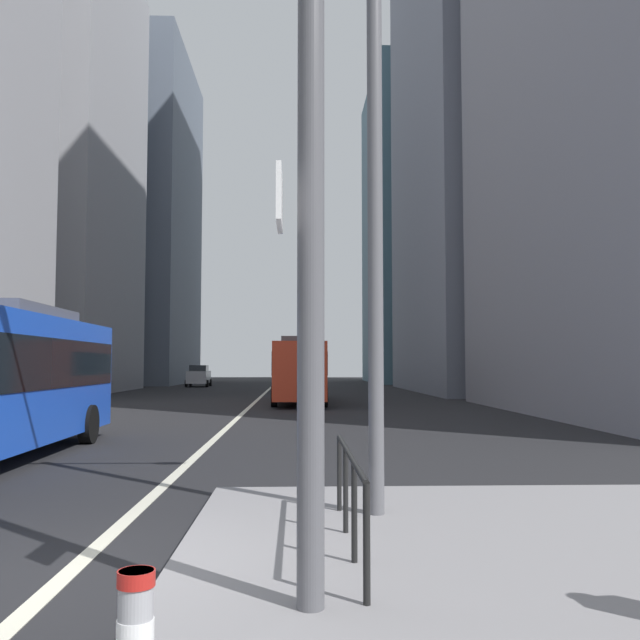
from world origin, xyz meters
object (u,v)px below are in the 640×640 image
(car_receding_near, at_px, (297,377))
(traffic_signal_gantry, at_px, (32,106))
(street_lamp_post, at_px, (375,119))
(car_oncoming_mid, at_px, (199,376))
(city_bus_red_receding, at_px, (299,368))

(car_receding_near, xyz_separation_m, traffic_signal_gantry, (-2.16, -50.69, 3.15))
(car_receding_near, height_order, traffic_signal_gantry, traffic_signal_gantry)
(street_lamp_post, bearing_deg, car_oncoming_mid, 100.42)
(street_lamp_post, bearing_deg, traffic_signal_gantry, -133.36)
(city_bus_red_receding, relative_size, street_lamp_post, 1.47)
(city_bus_red_receding, distance_m, traffic_signal_gantry, 31.30)
(street_lamp_post, bearing_deg, city_bus_red_receding, 91.85)
(city_bus_red_receding, distance_m, car_oncoming_mid, 27.64)
(city_bus_red_receding, xyz_separation_m, street_lamp_post, (0.90, -27.78, 3.45))
(city_bus_red_receding, bearing_deg, car_oncoming_mid, 109.05)
(city_bus_red_receding, distance_m, car_receding_near, 19.58)
(car_oncoming_mid, height_order, traffic_signal_gantry, traffic_signal_gantry)
(car_receding_near, height_order, street_lamp_post, street_lamp_post)
(city_bus_red_receding, height_order, car_receding_near, city_bus_red_receding)
(traffic_signal_gantry, bearing_deg, city_bus_red_receding, 85.84)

